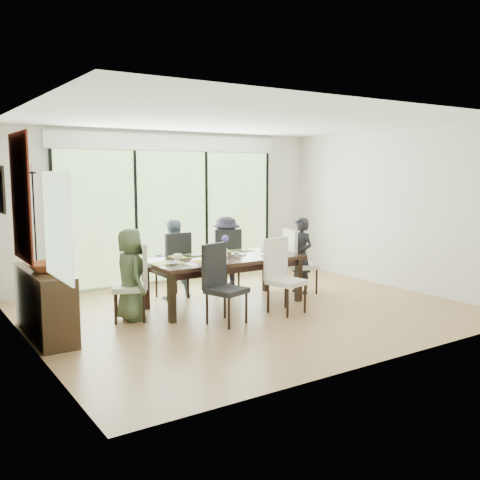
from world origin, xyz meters
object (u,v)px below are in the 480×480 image
chair_far_left (172,265)px  person_left_end (130,274)px  chair_left_end (129,281)px  cup_b (236,254)px  vase (225,253)px  table_top (224,259)px  chair_near_right (287,276)px  cup_a (177,257)px  chair_near_left (227,284)px  cup_c (264,249)px  chair_right_end (302,261)px  person_far_left (172,259)px  person_right_end (301,255)px  person_far_right (226,254)px  chair_far_right (226,259)px  laptop (176,263)px  sideboard (45,303)px  bowl (45,267)px

chair_far_left → person_left_end: (-1.03, -0.85, 0.09)m
chair_left_end → cup_b: chair_left_end is taller
chair_far_left → vase: (0.50, -0.80, 0.25)m
table_top → chair_near_right: (0.50, -0.87, -0.16)m
cup_a → chair_near_left: bearing=-78.9°
chair_near_right → chair_far_left: bearing=109.0°
cup_c → chair_right_end: bearing=-8.1°
person_far_left → vase: bearing=119.0°
table_top → person_right_end: person_right_end is taller
person_far_right → chair_right_end: bearing=128.8°
table_top → person_left_end: person_left_end is taller
cup_b → chair_left_end: bearing=176.5°
person_far_left → chair_right_end: bearing=153.3°
chair_far_right → vase: size_ratio=9.17×
table_top → vase: (0.05, 0.05, 0.09)m
person_left_end → person_right_end: size_ratio=1.00×
cup_c → chair_far_right: bearing=108.4°
laptop → cup_b: 1.00m
person_far_right → cup_c: size_ratio=10.40×
table_top → person_right_end: (1.48, 0.00, -0.07)m
table_top → person_left_end: 1.48m
table_top → cup_b: cup_b is taller
chair_far_left → person_right_end: bearing=152.5°
chair_right_end → sideboard: size_ratio=0.73×
person_far_left → sideboard: bearing=20.0°
chair_far_right → cup_b: bearing=86.8°
chair_far_left → person_far_right: person_far_right is taller
chair_right_end → chair_far_left: bearing=80.6°
vase → chair_left_end: bearing=-178.2°
table_top → chair_near_left: bearing=-119.9°
chair_left_end → cup_c: bearing=114.9°
chair_near_left → laptop: bearing=95.4°
cup_c → person_far_right: bearing=108.9°
table_top → person_right_end: size_ratio=1.86×
chair_far_right → bowl: 3.37m
chair_left_end → chair_right_end: bearing=112.4°
chair_far_right → person_far_left: person_far_left is taller
chair_left_end → cup_a: size_ratio=8.87×
chair_near_right → person_far_left: person_far_left is taller
chair_far_left → laptop: chair_far_left is taller
table_top → chair_far_left: size_ratio=2.18×
laptop → chair_right_end: bearing=-43.7°
chair_near_left → laptop: 0.87m
cup_a → chair_left_end: bearing=-169.4°
chair_near_right → person_far_right: person_far_right is taller
chair_far_right → bowl: size_ratio=2.45×
chair_left_end → person_far_left: person_far_left is taller
chair_far_left → person_right_end: 2.11m
vase → cup_b: (0.10, -0.15, -0.01)m
sideboard → chair_left_end: bearing=6.1°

